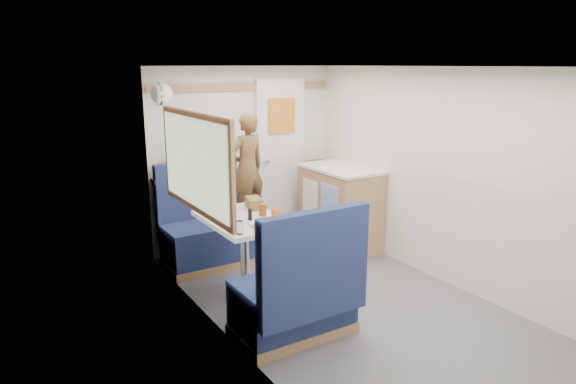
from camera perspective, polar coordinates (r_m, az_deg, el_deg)
floor at (r=4.32m, az=9.54°, el=-14.04°), size 4.50×4.50×0.00m
ceiling at (r=3.82m, az=10.78°, el=13.52°), size 4.50×4.50×0.00m
wall_back at (r=5.78m, az=-4.83°, el=3.84°), size 2.20×0.02×2.00m
wall_left at (r=3.35m, az=-4.16°, el=-3.73°), size 0.02×4.50×2.00m
wall_right at (r=4.74m, az=20.13°, el=0.76°), size 0.02×4.50×2.00m
oak_trim_low at (r=5.79m, az=-4.71°, el=2.35°), size 2.15×0.02×0.08m
oak_trim_high at (r=5.68m, az=-4.90°, el=11.58°), size 2.15×0.02×0.08m
side_window at (r=4.18m, az=-10.35°, el=3.21°), size 0.04×1.30×0.72m
rear_door at (r=5.97m, az=-0.83°, el=3.95°), size 0.62×0.12×1.86m
dinette_table at (r=4.52m, az=-4.88°, el=-4.75°), size 0.62×0.92×0.72m
bench_far at (r=5.35m, az=-9.03°, el=-4.86°), size 0.90×0.59×1.05m
bench_near at (r=3.93m, az=1.04°, el=-11.93°), size 0.90×0.59×1.05m
ledge at (r=5.43m, az=-10.31°, el=1.70°), size 0.90×0.14×0.04m
dome_light at (r=4.93m, az=-13.87°, el=10.52°), size 0.20×0.20×0.20m
galley_counter at (r=5.75m, az=5.77°, el=-1.71°), size 0.57×0.92×0.92m
person at (r=5.19m, az=-4.56°, el=2.72°), size 0.45×0.33×1.11m
duffel_bag at (r=5.41m, az=-10.28°, el=3.03°), size 0.48×0.32×0.21m
tray at (r=4.21m, az=-2.14°, el=-3.83°), size 0.26×0.34×0.02m
orange_fruit at (r=4.41m, az=-1.38°, el=-2.32°), size 0.08×0.08×0.08m
cheese_block at (r=4.15m, az=-3.07°, el=-3.70°), size 0.11×0.08×0.04m
wine_glass at (r=4.49m, az=-6.43°, el=-1.24°), size 0.08×0.08×0.17m
tumbler_left at (r=4.05m, az=-5.46°, el=-3.93°), size 0.07×0.07×0.11m
tumbler_mid at (r=4.49m, az=-7.90°, el=-2.17°), size 0.07×0.07×0.11m
beer_glass at (r=4.52m, az=-2.81°, el=-1.97°), size 0.07×0.07×0.11m
pepper_grinder at (r=4.40m, az=-4.24°, el=-2.51°), size 0.04×0.04×0.10m
bread_loaf at (r=4.76m, az=-3.80°, el=-1.22°), size 0.18×0.26×0.10m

